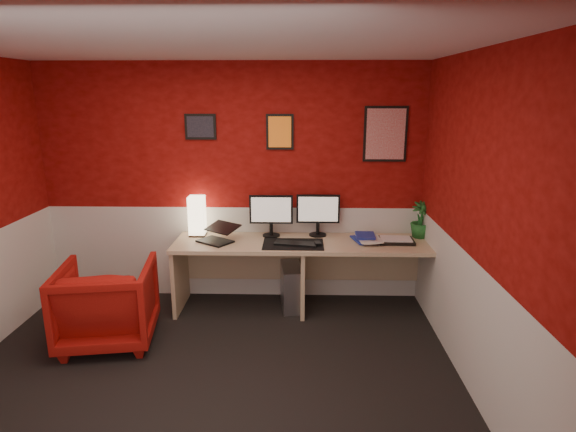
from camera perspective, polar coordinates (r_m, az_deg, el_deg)
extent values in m
cube|color=black|center=(3.92, -9.82, -19.61)|extent=(4.00, 3.50, 0.01)
cube|color=white|center=(3.27, -11.83, 19.73)|extent=(4.00, 3.50, 0.01)
cube|color=maroon|center=(5.06, -6.66, 3.79)|extent=(4.00, 0.01, 2.50)
cube|color=maroon|center=(1.85, -22.46, -17.26)|extent=(4.00, 0.01, 2.50)
cube|color=maroon|center=(3.55, 22.68, -1.93)|extent=(0.01, 3.50, 2.50)
cube|color=silver|center=(5.25, -6.43, -4.28)|extent=(4.00, 0.01, 1.00)
cube|color=silver|center=(3.82, 21.48, -12.79)|extent=(0.01, 3.50, 1.00)
cube|color=tan|center=(4.93, 1.76, -7.15)|extent=(2.60, 0.65, 0.73)
cube|color=#FFE5B2|center=(5.05, -10.84, -0.12)|extent=(0.16, 0.16, 0.40)
cube|color=black|center=(4.81, -8.79, -1.87)|extent=(0.40, 0.38, 0.22)
cube|color=black|center=(4.92, -2.05, 0.81)|extent=(0.45, 0.06, 0.58)
cube|color=black|center=(4.95, 3.63, 0.88)|extent=(0.45, 0.06, 0.58)
cube|color=black|center=(4.72, 0.62, -3.39)|extent=(0.60, 0.38, 0.01)
cube|color=black|center=(4.70, 0.94, -3.31)|extent=(0.44, 0.21, 0.02)
cube|color=black|center=(4.69, 3.57, -3.31)|extent=(0.07, 0.11, 0.03)
imported|color=#202F96|center=(4.85, 7.95, -2.93)|extent=(0.27, 0.32, 0.03)
imported|color=silver|center=(4.81, 8.40, -2.77)|extent=(0.26, 0.33, 0.02)
imported|color=#202F96|center=(4.84, 8.11, -2.34)|extent=(0.20, 0.26, 0.02)
cube|color=black|center=(4.91, 12.81, -2.91)|extent=(0.36, 0.26, 0.03)
imported|color=#19591E|center=(5.09, 15.66, -0.44)|extent=(0.22, 0.22, 0.38)
cube|color=#99999E|center=(5.02, 0.44, -8.46)|extent=(0.25, 0.47, 0.45)
imported|color=#A61610|center=(4.60, -20.82, -9.74)|extent=(0.90, 0.92, 0.74)
cube|color=black|center=(5.02, -10.45, 10.48)|extent=(0.32, 0.02, 0.26)
cube|color=orange|center=(4.93, -0.98, 10.05)|extent=(0.28, 0.02, 0.36)
cube|color=red|center=(5.00, 11.60, 9.60)|extent=(0.44, 0.02, 0.56)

